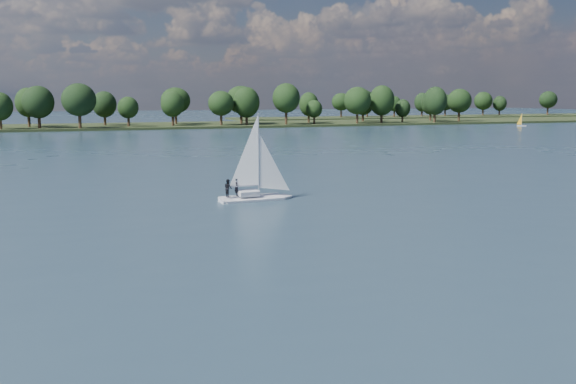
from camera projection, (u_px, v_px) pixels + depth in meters
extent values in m
plane|color=#233342|center=(191.00, 157.00, 109.79)|extent=(700.00, 700.00, 0.00)
cube|color=black|center=(126.00, 127.00, 214.09)|extent=(660.00, 40.00, 1.50)
cube|color=black|center=(452.00, 117.00, 312.01)|extent=(220.00, 30.00, 1.40)
cube|color=silver|center=(253.00, 201.00, 64.59)|extent=(7.11, 2.48, 0.82)
cube|color=silver|center=(253.00, 193.00, 64.47)|extent=(2.14, 1.38, 0.51)
cylinder|color=#AEADB4|center=(253.00, 155.00, 63.90)|extent=(0.12, 0.12, 8.21)
imported|color=black|center=(237.00, 187.00, 64.05)|extent=(0.52, 0.71, 1.77)
imported|color=black|center=(228.00, 188.00, 63.42)|extent=(0.86, 1.00, 1.77)
cube|color=silver|center=(522.00, 126.00, 222.10)|extent=(3.16, 2.71, 0.49)
cylinder|color=silver|center=(522.00, 119.00, 221.73)|extent=(0.09, 0.09, 4.32)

